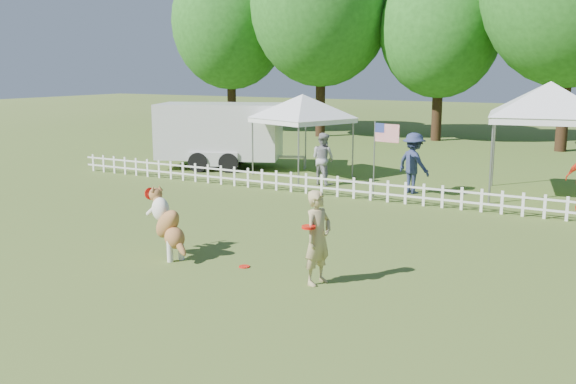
# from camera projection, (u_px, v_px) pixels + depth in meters

# --- Properties ---
(ground) EXTENTS (120.00, 120.00, 0.00)m
(ground) POSITION_uv_depth(u_px,v_px,m) (237.00, 271.00, 11.55)
(ground) COLOR #3D551A
(ground) RESTS_ON ground
(picket_fence) EXTENTS (22.00, 0.08, 0.60)m
(picket_fence) POSITION_uv_depth(u_px,v_px,m) (379.00, 191.00, 17.49)
(picket_fence) COLOR white
(picket_fence) RESTS_ON ground
(handler) EXTENTS (0.49, 0.65, 1.61)m
(handler) POSITION_uv_depth(u_px,v_px,m) (318.00, 238.00, 10.70)
(handler) COLOR tan
(handler) RESTS_ON ground
(dog) EXTENTS (1.33, 0.89, 1.31)m
(dog) POSITION_uv_depth(u_px,v_px,m) (168.00, 224.00, 12.24)
(dog) COLOR brown
(dog) RESTS_ON ground
(frisbee_on_turf) EXTENTS (0.25, 0.25, 0.02)m
(frisbee_on_turf) POSITION_uv_depth(u_px,v_px,m) (244.00, 267.00, 11.75)
(frisbee_on_turf) COLOR red
(frisbee_on_turf) RESTS_ON ground
(canopy_tent_left) EXTENTS (3.35, 3.35, 2.68)m
(canopy_tent_left) POSITION_uv_depth(u_px,v_px,m) (302.00, 136.00, 21.41)
(canopy_tent_left) COLOR white
(canopy_tent_left) RESTS_ON ground
(canopy_tent_right) EXTENTS (3.56, 3.56, 3.16)m
(canopy_tent_right) POSITION_uv_depth(u_px,v_px,m) (546.00, 141.00, 17.82)
(canopy_tent_right) COLOR white
(canopy_tent_right) RESTS_ON ground
(cargo_trailer) EXTENTS (5.92, 4.28, 2.38)m
(cargo_trailer) POSITION_uv_depth(u_px,v_px,m) (220.00, 135.00, 23.27)
(cargo_trailer) COLOR silver
(cargo_trailer) RESTS_ON ground
(flag_pole) EXTENTS (0.82, 0.24, 2.15)m
(flag_pole) POSITION_uv_depth(u_px,v_px,m) (374.00, 160.00, 17.86)
(flag_pole) COLOR gray
(flag_pole) RESTS_ON ground
(spectator_a) EXTENTS (0.92, 0.79, 1.62)m
(spectator_a) POSITION_uv_depth(u_px,v_px,m) (323.00, 159.00, 19.92)
(spectator_a) COLOR #96959A
(spectator_a) RESTS_ON ground
(spectator_b) EXTENTS (1.31, 1.11, 1.76)m
(spectator_b) POSITION_uv_depth(u_px,v_px,m) (414.00, 163.00, 18.55)
(spectator_b) COLOR navy
(spectator_b) RESTS_ON ground
(tree_far_left) EXTENTS (6.60, 6.60, 11.00)m
(tree_far_left) POSITION_uv_depth(u_px,v_px,m) (231.00, 34.00, 36.54)
(tree_far_left) COLOR #215A19
(tree_far_left) RESTS_ON ground
(tree_left) EXTENTS (7.40, 7.40, 12.00)m
(tree_left) POSITION_uv_depth(u_px,v_px,m) (321.00, 21.00, 33.14)
(tree_left) COLOR #215A19
(tree_left) RESTS_ON ground
(tree_center_left) EXTENTS (6.00, 6.00, 9.80)m
(tree_center_left) POSITION_uv_depth(u_px,v_px,m) (440.00, 41.00, 31.33)
(tree_center_left) COLOR #215A19
(tree_center_left) RESTS_ON ground
(tree_center_right) EXTENTS (7.60, 7.60, 12.60)m
(tree_center_right) POSITION_uv_depth(u_px,v_px,m) (572.00, 2.00, 26.90)
(tree_center_right) COLOR #215A19
(tree_center_right) RESTS_ON ground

